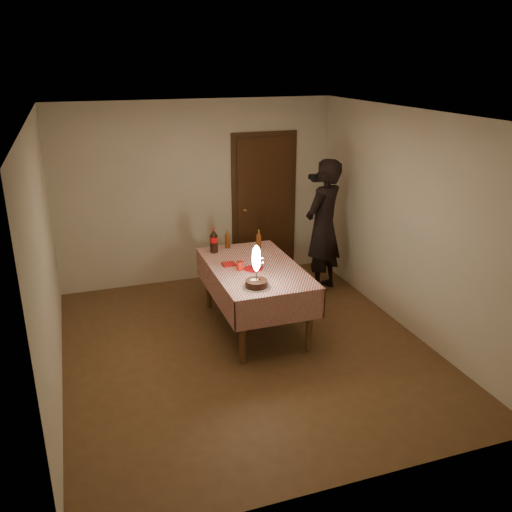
# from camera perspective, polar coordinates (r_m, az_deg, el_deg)

# --- Properties ---
(ground) EXTENTS (4.00, 4.50, 0.01)m
(ground) POSITION_cam_1_polar(r_m,az_deg,el_deg) (6.27, -0.98, -9.67)
(ground) COLOR brown
(ground) RESTS_ON ground
(room_shell) EXTENTS (4.04, 4.54, 2.62)m
(room_shell) POSITION_cam_1_polar(r_m,az_deg,el_deg) (5.71, -0.98, 5.30)
(room_shell) COLOR beige
(room_shell) RESTS_ON ground
(dining_table) EXTENTS (1.02, 1.72, 0.80)m
(dining_table) POSITION_cam_1_polar(r_m,az_deg,el_deg) (6.43, -0.14, -1.99)
(dining_table) COLOR brown
(dining_table) RESTS_ON ground
(birthday_cake) EXTENTS (0.30, 0.30, 0.47)m
(birthday_cake) POSITION_cam_1_polar(r_m,az_deg,el_deg) (5.78, 0.04, -2.04)
(birthday_cake) COLOR white
(birthday_cake) RESTS_ON dining_table
(red_plate) EXTENTS (0.22, 0.22, 0.01)m
(red_plate) POSITION_cam_1_polar(r_m,az_deg,el_deg) (6.31, -0.31, -1.36)
(red_plate) COLOR red
(red_plate) RESTS_ON dining_table
(red_cup) EXTENTS (0.08, 0.08, 0.10)m
(red_cup) POSITION_cam_1_polar(r_m,az_deg,el_deg) (6.28, -1.70, -1.04)
(red_cup) COLOR #B9180C
(red_cup) RESTS_ON dining_table
(clear_cup) EXTENTS (0.07, 0.07, 0.09)m
(clear_cup) POSITION_cam_1_polar(r_m,az_deg,el_deg) (6.31, 0.45, -0.97)
(clear_cup) COLOR silver
(clear_cup) RESTS_ON dining_table
(napkin_stack) EXTENTS (0.15, 0.15, 0.02)m
(napkin_stack) POSITION_cam_1_polar(r_m,az_deg,el_deg) (6.44, -2.88, -0.87)
(napkin_stack) COLOR #A61413
(napkin_stack) RESTS_ON dining_table
(cola_bottle) EXTENTS (0.10, 0.10, 0.32)m
(cola_bottle) POSITION_cam_1_polar(r_m,az_deg,el_deg) (6.83, -4.46, 1.61)
(cola_bottle) COLOR black
(cola_bottle) RESTS_ON dining_table
(amber_bottle_left) EXTENTS (0.06, 0.06, 0.26)m
(amber_bottle_left) POSITION_cam_1_polar(r_m,az_deg,el_deg) (6.99, -3.02, 1.78)
(amber_bottle_left) COLOR #5E2D10
(amber_bottle_left) RESTS_ON dining_table
(amber_bottle_right) EXTENTS (0.06, 0.06, 0.26)m
(amber_bottle_right) POSITION_cam_1_polar(r_m,az_deg,el_deg) (6.94, 0.29, 1.68)
(amber_bottle_right) COLOR #5E2D10
(amber_bottle_right) RESTS_ON dining_table
(photographer) EXTENTS (0.82, 0.75, 1.87)m
(photographer) POSITION_cam_1_polar(r_m,az_deg,el_deg) (7.50, 7.08, 3.09)
(photographer) COLOR black
(photographer) RESTS_ON ground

